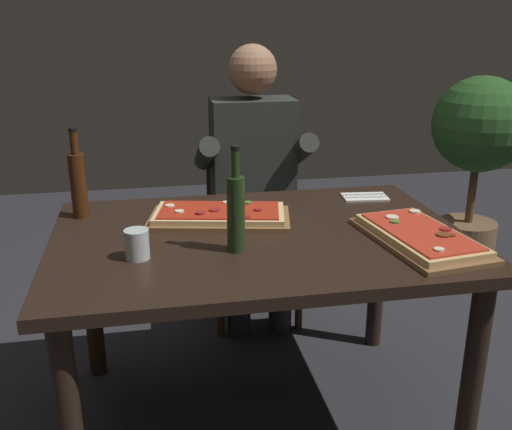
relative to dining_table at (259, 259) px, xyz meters
The scene contains 11 objects.
ground_plane 0.64m from the dining_table, ahead, with size 6.40×6.40×0.00m, color #2D2D33.
dining_table is the anchor object (origin of this frame).
pizza_rectangular_front 0.23m from the dining_table, 125.83° to the left, with size 0.55×0.36×0.05m.
pizza_rectangular_left 0.55m from the dining_table, 19.33° to the right, with size 0.33×0.52×0.05m.
wine_bottle_dark 0.72m from the dining_table, 154.46° to the left, with size 0.06×0.06×0.33m.
oil_bottle_amber 0.28m from the dining_table, 126.35° to the right, with size 0.06×0.06×0.34m.
tumbler_near_camera 0.45m from the dining_table, 160.94° to the right, with size 0.08×0.08×0.09m.
napkin_cutlery_set 0.61m from the dining_table, 32.23° to the left, with size 0.19×0.13×0.01m.
diner_chair 0.88m from the dining_table, 81.84° to the left, with size 0.44×0.44×0.87m.
seated_diner 0.75m from the dining_table, 80.53° to the left, with size 0.53×0.41×1.33m.
potted_plant_corner 1.78m from the dining_table, 36.01° to the left, with size 0.52×0.52×1.14m.
Camera 1 is at (-0.36, -1.83, 1.45)m, focal length 40.85 mm.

